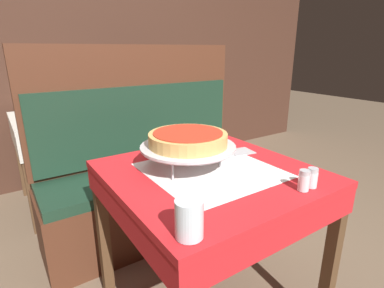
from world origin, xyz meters
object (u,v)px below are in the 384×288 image
at_px(deep_dish_pizza, 188,139).
at_px(pizza_pan_stand, 188,147).
at_px(dining_table_rear, 67,130).
at_px(napkin_holder, 168,139).
at_px(dining_table_front, 210,190).
at_px(condiment_caddy, 62,109).
at_px(pizza_server, 230,153).
at_px(water_glass_near, 189,219).
at_px(pepper_shaker, 312,178).
at_px(booth_bench, 152,181).
at_px(salt_shaker, 304,181).

bearing_deg(deep_dish_pizza, pizza_pan_stand, 90.00).
relative_size(dining_table_rear, napkin_holder, 7.50).
height_order(dining_table_front, condiment_caddy, condiment_caddy).
bearing_deg(dining_table_rear, pizza_server, -72.13).
distance_m(pizza_server, napkin_holder, 0.32).
height_order(dining_table_rear, napkin_holder, napkin_holder).
xyz_separation_m(pizza_server, napkin_holder, (-0.20, 0.25, 0.04)).
bearing_deg(water_glass_near, pepper_shaker, 0.50).
distance_m(booth_bench, condiment_caddy, 0.99).
relative_size(dining_table_rear, salt_shaker, 9.71).
bearing_deg(napkin_holder, condiment_caddy, 101.96).
xyz_separation_m(pizza_pan_stand, pizza_server, (0.26, 0.04, -0.09)).
bearing_deg(napkin_holder, dining_table_front, -89.75).
distance_m(dining_table_front, salt_shaker, 0.39).
bearing_deg(water_glass_near, pizza_server, 40.41).
bearing_deg(salt_shaker, pizza_pan_stand, 119.38).
bearing_deg(deep_dish_pizza, booth_bench, 76.89).
relative_size(deep_dish_pizza, pepper_shaker, 4.38).
xyz_separation_m(deep_dish_pizza, condiment_caddy, (-0.20, 1.54, -0.10)).
bearing_deg(pepper_shaker, pizza_server, 91.58).
bearing_deg(condiment_caddy, dining_table_front, -80.60).
xyz_separation_m(pizza_server, salt_shaker, (-0.04, -0.44, 0.03)).
relative_size(dining_table_front, booth_bench, 0.56).
relative_size(deep_dish_pizza, pizza_server, 1.15).
bearing_deg(dining_table_front, salt_shaker, -64.32).
bearing_deg(dining_table_front, deep_dish_pizza, 133.58).
relative_size(booth_bench, water_glass_near, 13.37).
distance_m(water_glass_near, pepper_shaker, 0.54).
bearing_deg(dining_table_front, dining_table_rear, 99.71).
distance_m(pepper_shaker, napkin_holder, 0.73).
bearing_deg(salt_shaker, pepper_shaker, 0.00).
xyz_separation_m(dining_table_rear, condiment_caddy, (-0.01, 0.09, 0.15)).
distance_m(dining_table_front, dining_table_rear, 1.55).
xyz_separation_m(napkin_holder, condiment_caddy, (-0.27, 1.25, -0.02)).
height_order(dining_table_rear, deep_dish_pizza, deep_dish_pizza).
relative_size(salt_shaker, pepper_shaker, 1.04).
bearing_deg(pizza_pan_stand, napkin_holder, 77.18).
distance_m(salt_shaker, napkin_holder, 0.71).
height_order(pizza_server, salt_shaker, salt_shaker).
bearing_deg(deep_dish_pizza, condiment_caddy, 97.38).
xyz_separation_m(salt_shaker, condiment_caddy, (-0.43, 1.95, -0.01)).
bearing_deg(condiment_caddy, pepper_shaker, -76.29).
bearing_deg(condiment_caddy, salt_shaker, -77.61).
bearing_deg(water_glass_near, booth_bench, 69.10).
xyz_separation_m(deep_dish_pizza, salt_shaker, (0.23, -0.41, -0.09)).
bearing_deg(booth_bench, salt_shaker, -86.82).
bearing_deg(deep_dish_pizza, dining_table_front, -46.42).
height_order(dining_table_front, water_glass_near, water_glass_near).
bearing_deg(booth_bench, napkin_holder, -103.30).
bearing_deg(dining_table_rear, deep_dish_pizza, -82.41).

